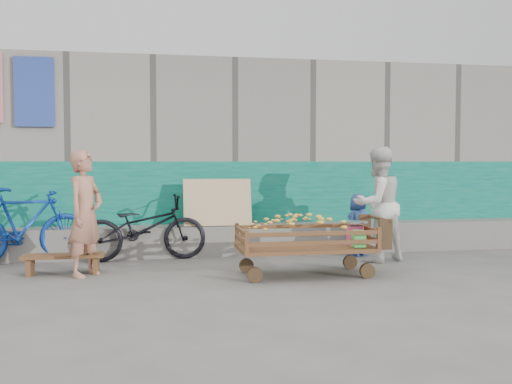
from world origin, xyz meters
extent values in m
plane|color=#595751|center=(0.00, 0.00, 0.00)|extent=(80.00, 80.00, 0.00)
cube|color=gray|center=(0.00, 4.10, 1.50)|extent=(12.00, 3.00, 3.00)
cube|color=#04685B|center=(0.00, 2.58, 0.70)|extent=(12.00, 0.03, 1.40)
cube|color=slate|center=(0.00, 2.35, 0.23)|extent=(12.00, 0.50, 0.45)
cube|color=tan|center=(0.30, 2.22, 0.80)|extent=(1.00, 0.19, 0.68)
cube|color=#3048A5|center=(-2.30, 2.56, 2.40)|extent=(0.55, 0.03, 1.00)
cube|color=#53391E|center=(1.20, 0.60, 0.34)|extent=(1.64, 0.82, 0.05)
cylinder|color=#312215|center=(0.51, 0.30, 0.09)|extent=(0.18, 0.05, 0.18)
cube|color=#53391E|center=(0.40, 0.21, 0.49)|extent=(0.05, 0.05, 0.26)
cylinder|color=#312215|center=(0.51, 0.90, 0.09)|extent=(0.18, 0.05, 0.18)
cube|color=#53391E|center=(0.40, 0.98, 0.49)|extent=(0.05, 0.05, 0.26)
cylinder|color=#312215|center=(1.88, 0.30, 0.09)|extent=(0.18, 0.05, 0.18)
cube|color=#53391E|center=(1.99, 0.21, 0.49)|extent=(0.05, 0.05, 0.26)
cylinder|color=#312215|center=(1.88, 0.90, 0.09)|extent=(0.18, 0.05, 0.18)
cube|color=#53391E|center=(1.99, 0.98, 0.49)|extent=(0.05, 0.05, 0.26)
cube|color=#53391E|center=(1.20, 0.21, 0.46)|extent=(1.59, 0.04, 0.05)
cube|color=#53391E|center=(1.20, 0.21, 0.57)|extent=(1.59, 0.04, 0.05)
cube|color=#53391E|center=(1.20, 0.98, 0.46)|extent=(1.59, 0.04, 0.05)
cube|color=#53391E|center=(1.20, 0.98, 0.57)|extent=(1.59, 0.04, 0.05)
cube|color=#53391E|center=(0.40, 0.60, 0.46)|extent=(0.04, 0.77, 0.05)
cube|color=#53391E|center=(0.40, 0.60, 0.57)|extent=(0.04, 0.77, 0.05)
cube|color=#53391E|center=(1.99, 0.60, 0.46)|extent=(0.04, 0.77, 0.05)
cube|color=#53391E|center=(1.99, 0.60, 0.57)|extent=(0.04, 0.77, 0.05)
cylinder|color=#312215|center=(2.15, 0.60, 0.68)|extent=(0.04, 0.73, 0.04)
cube|color=#312215|center=(2.09, 0.93, 0.53)|extent=(0.16, 0.04, 0.36)
cube|color=#312215|center=(2.09, 0.26, 0.53)|extent=(0.16, 0.04, 0.36)
ellipsoid|color=yellow|center=(1.11, 0.60, 0.57)|extent=(1.19, 0.64, 0.40)
cylinder|color=#EF4D85|center=(1.83, 0.60, 0.48)|extent=(0.22, 0.22, 0.24)
cylinder|color=silver|center=(1.83, 0.60, 0.61)|extent=(0.03, 0.03, 0.05)
cylinder|color=silver|center=(1.83, 0.60, 0.65)|extent=(0.31, 0.31, 0.02)
cube|color=#55DE5B|center=(1.79, 0.34, 0.47)|extent=(0.15, 0.11, 0.20)
cube|color=#53391E|center=(-1.74, 1.22, 0.23)|extent=(0.98, 0.29, 0.04)
cube|color=#53391E|center=(-2.13, 1.22, 0.10)|extent=(0.06, 0.28, 0.20)
cube|color=#53391E|center=(-1.35, 1.22, 0.10)|extent=(0.06, 0.28, 0.20)
imported|color=#AD7157|center=(-1.45, 1.04, 0.77)|extent=(0.59, 0.67, 1.53)
imported|color=silver|center=(2.46, 1.40, 0.80)|extent=(0.92, 0.81, 1.61)
imported|color=#2E4A8E|center=(2.37, 1.90, 0.46)|extent=(0.54, 0.50, 0.93)
imported|color=black|center=(-0.77, 2.05, 0.46)|extent=(1.81, 0.77, 0.93)
imported|color=#103899|center=(-2.37, 2.05, 0.52)|extent=(1.81, 0.85, 1.05)
camera|label=1|loc=(-0.63, -6.11, 1.39)|focal=40.00mm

